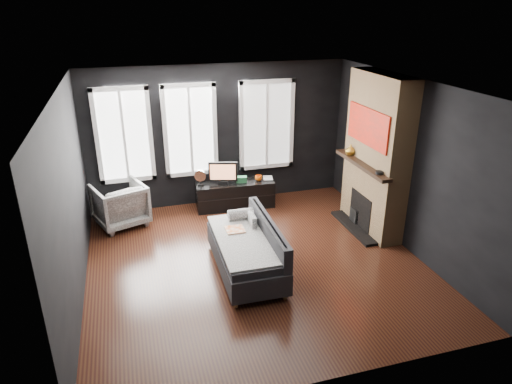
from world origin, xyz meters
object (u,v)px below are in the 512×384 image
object	(u,v)px
book	(263,173)
mantel_vase	(350,150)
monitor	(223,172)
armchair	(120,202)
media_console	(235,195)
sofa	(245,247)
mug	(259,177)

from	to	relation	value
book	mantel_vase	world-z (taller)	mantel_vase
book	monitor	bearing A→B (deg)	-176.67
armchair	monitor	distance (m)	1.95
media_console	armchair	bearing A→B (deg)	-173.31
sofa	mug	world-z (taller)	sofa
sofa	mantel_vase	xyz separation A→B (m)	(2.25, 1.22, 0.92)
armchair	media_console	world-z (taller)	armchair
sofa	media_console	xyz separation A→B (m)	(0.40, 2.27, -0.14)
monitor	sofa	bearing A→B (deg)	-78.38
media_console	monitor	xyz separation A→B (m)	(-0.23, -0.01, 0.51)
monitor	mug	distance (m)	0.72
book	armchair	bearing A→B (deg)	-176.15
monitor	armchair	bearing A→B (deg)	-160.01
armchair	mantel_vase	bearing A→B (deg)	147.16
media_console	book	size ratio (longest dim) A/B	6.08
sofa	mug	bearing A→B (deg)	69.82
armchair	mug	xyz separation A→B (m)	(2.62, 0.11, 0.16)
mug	mantel_vase	size ratio (longest dim) A/B	0.72
mantel_vase	book	bearing A→B (deg)	139.39
monitor	mug	size ratio (longest dim) A/B	4.10
armchair	monitor	world-z (taller)	monitor
armchair	media_console	distance (m)	2.16
mantel_vase	media_console	bearing A→B (deg)	150.42
sofa	armchair	xyz separation A→B (m)	(-1.75, 2.12, 0.03)
monitor	mantel_vase	size ratio (longest dim) A/B	2.96
sofa	mug	xyz separation A→B (m)	(0.87, 2.24, 0.19)
sofa	book	bearing A→B (deg)	67.87
armchair	mantel_vase	distance (m)	4.20
sofa	media_console	bearing A→B (deg)	81.01
monitor	mantel_vase	distance (m)	2.39
media_console	book	xyz separation A→B (m)	(0.59, 0.03, 0.38)
media_console	mug	bearing A→B (deg)	-2.09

